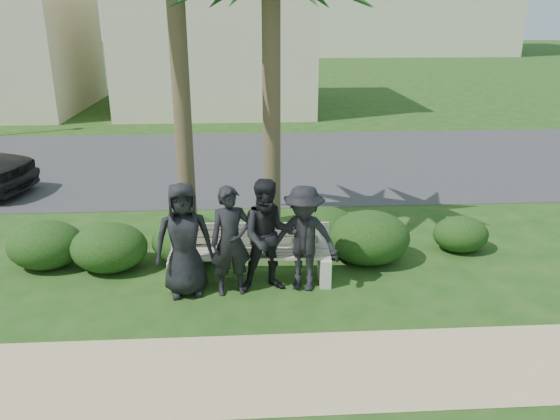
# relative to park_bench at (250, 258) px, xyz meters

# --- Properties ---
(ground) EXTENTS (160.00, 160.00, 0.00)m
(ground) POSITION_rel_park_bench_xyz_m (-0.20, -0.60, -0.40)
(ground) COLOR #183F12
(ground) RESTS_ON ground
(footpath) EXTENTS (30.00, 1.60, 0.01)m
(footpath) POSITION_rel_park_bench_xyz_m (-0.20, -2.40, -0.40)
(footpath) COLOR tan
(footpath) RESTS_ON ground
(asphalt_street) EXTENTS (160.00, 8.00, 0.01)m
(asphalt_street) POSITION_rel_park_bench_xyz_m (-0.20, 7.40, -0.40)
(asphalt_street) COLOR #2D2D30
(asphalt_street) RESTS_ON ground
(stucco_bldg_right) EXTENTS (8.40, 8.40, 7.30)m
(stucco_bldg_right) POSITION_rel_park_bench_xyz_m (-1.20, 17.40, 3.26)
(stucco_bldg_right) COLOR beige
(stucco_bldg_right) RESTS_ON ground
(park_bench) EXTENTS (2.56, 0.68, 0.89)m
(park_bench) POSITION_rel_park_bench_xyz_m (0.00, 0.00, 0.00)
(park_bench) COLOR #A9A18E
(park_bench) RESTS_ON ground
(man_a) EXTENTS (0.94, 0.69, 1.76)m
(man_a) POSITION_rel_park_bench_xyz_m (-0.98, -0.35, 0.48)
(man_a) COLOR black
(man_a) RESTS_ON ground
(man_b) EXTENTS (0.69, 0.52, 1.70)m
(man_b) POSITION_rel_park_bench_xyz_m (-0.28, -0.38, 0.45)
(man_b) COLOR black
(man_b) RESTS_ON ground
(man_c) EXTENTS (0.93, 0.76, 1.78)m
(man_c) POSITION_rel_park_bench_xyz_m (0.29, -0.31, 0.49)
(man_c) COLOR black
(man_c) RESTS_ON ground
(man_d) EXTENTS (1.21, 0.91, 1.67)m
(man_d) POSITION_rel_park_bench_xyz_m (0.82, -0.31, 0.44)
(man_d) COLOR black
(man_d) RESTS_ON ground
(hedge_a) EXTENTS (1.26, 1.04, 0.82)m
(hedge_a) POSITION_rel_park_bench_xyz_m (-3.44, 0.76, 0.01)
(hedge_a) COLOR black
(hedge_a) RESTS_ON ground
(hedge_b) EXTENTS (1.26, 1.04, 0.82)m
(hedge_b) POSITION_rel_park_bench_xyz_m (-2.33, 0.58, 0.01)
(hedge_b) COLOR black
(hedge_b) RESTS_ON ground
(hedge_c) EXTENTS (1.28, 1.05, 0.83)m
(hedge_c) POSITION_rel_park_bench_xyz_m (-1.03, 0.80, 0.02)
(hedge_c) COLOR black
(hedge_c) RESTS_ON ground
(hedge_d) EXTENTS (1.31, 1.08, 0.85)m
(hedge_d) POSITION_rel_park_bench_xyz_m (1.31, 1.07, 0.03)
(hedge_d) COLOR black
(hedge_d) RESTS_ON ground
(hedge_e) EXTENTS (1.42, 1.17, 0.93)m
(hedge_e) POSITION_rel_park_bench_xyz_m (2.04, 0.61, 0.06)
(hedge_e) COLOR black
(hedge_e) RESTS_ON ground
(hedge_f) EXTENTS (0.99, 0.82, 0.65)m
(hedge_f) POSITION_rel_park_bench_xyz_m (3.81, 0.98, -0.08)
(hedge_f) COLOR black
(hedge_f) RESTS_ON ground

